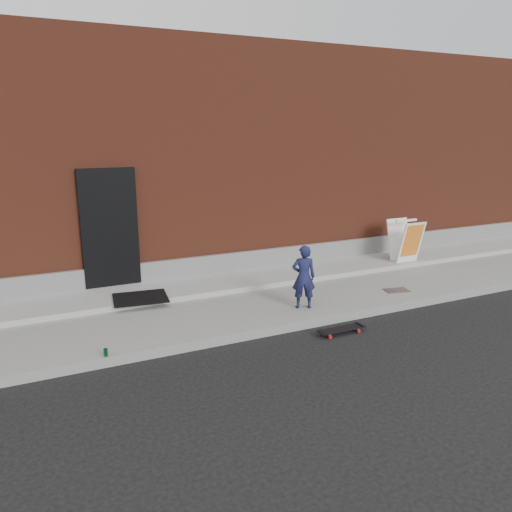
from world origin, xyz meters
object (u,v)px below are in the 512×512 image
skateboard (342,329)px  soda_can (106,353)px  child (304,277)px  pizza_sign (406,240)px

skateboard → soda_can: size_ratio=7.07×
soda_can → skateboard: bearing=-7.1°
child → soda_can: child is taller
skateboard → pizza_sign: size_ratio=0.82×
child → skateboard: 1.18m
skateboard → soda_can: (-3.62, 0.45, 0.13)m
skateboard → pizza_sign: bearing=35.4°
child → pizza_sign: (3.60, 1.48, 0.02)m
soda_can → child: bearing=8.5°
child → skateboard: bearing=121.0°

